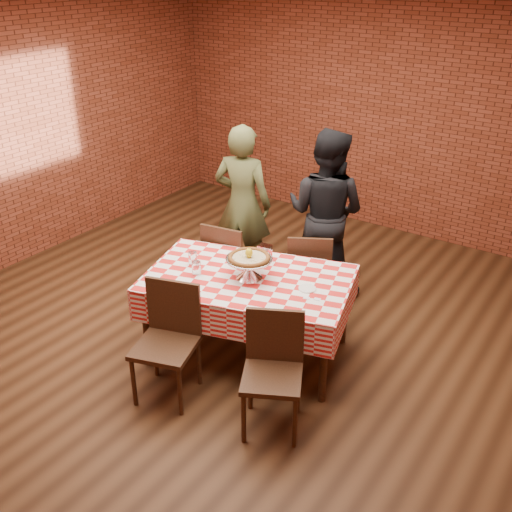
% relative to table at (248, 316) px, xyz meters
% --- Properties ---
extents(ground, '(6.00, 6.00, 0.00)m').
position_rel_table_xyz_m(ground, '(-0.40, 0.21, -0.38)').
color(ground, black).
rests_on(ground, ground).
extents(back_wall, '(5.50, 0.00, 5.50)m').
position_rel_table_xyz_m(back_wall, '(-0.40, 3.21, 1.08)').
color(back_wall, maroon).
rests_on(back_wall, ground).
extents(table, '(1.87, 1.42, 0.75)m').
position_rel_table_xyz_m(table, '(0.00, 0.00, 0.00)').
color(table, '#3F2413').
rests_on(table, ground).
extents(tablecloth, '(1.92, 1.46, 0.29)m').
position_rel_table_xyz_m(tablecloth, '(0.00, -0.00, 0.24)').
color(tablecloth, red).
rests_on(tablecloth, table).
extents(pizza_stand, '(0.50, 0.50, 0.17)m').
position_rel_table_xyz_m(pizza_stand, '(0.01, 0.00, 0.47)').
color(pizza_stand, silver).
rests_on(pizza_stand, tablecloth).
extents(pizza, '(0.43, 0.43, 0.03)m').
position_rel_table_xyz_m(pizza, '(0.01, 0.00, 0.56)').
color(pizza, '#C7B98F').
rests_on(pizza, pizza_stand).
extents(lemon, '(0.08, 0.08, 0.08)m').
position_rel_table_xyz_m(lemon, '(0.01, 0.00, 0.61)').
color(lemon, yellow).
rests_on(lemon, pizza).
extents(water_glass_left, '(0.09, 0.09, 0.12)m').
position_rel_table_xyz_m(water_glass_left, '(-0.38, -0.20, 0.44)').
color(water_glass_left, white).
rests_on(water_glass_left, tablecloth).
extents(water_glass_right, '(0.09, 0.09, 0.12)m').
position_rel_table_xyz_m(water_glass_right, '(-0.52, -0.08, 0.44)').
color(water_glass_right, white).
rests_on(water_glass_right, tablecloth).
extents(side_plate, '(0.17, 0.17, 0.01)m').
position_rel_table_xyz_m(side_plate, '(0.50, 0.10, 0.39)').
color(side_plate, white).
rests_on(side_plate, tablecloth).
extents(sweetener_packet_a, '(0.06, 0.05, 0.00)m').
position_rel_table_xyz_m(sweetener_packet_a, '(0.57, -0.02, 0.39)').
color(sweetener_packet_a, white).
rests_on(sweetener_packet_a, tablecloth).
extents(sweetener_packet_b, '(0.06, 0.04, 0.00)m').
position_rel_table_xyz_m(sweetener_packet_b, '(0.65, 0.01, 0.39)').
color(sweetener_packet_b, white).
rests_on(sweetener_packet_b, tablecloth).
extents(condiment_caddy, '(0.11, 0.09, 0.15)m').
position_rel_table_xyz_m(condiment_caddy, '(-0.05, 0.32, 0.46)').
color(condiment_caddy, silver).
rests_on(condiment_caddy, tablecloth).
extents(chair_near_left, '(0.56, 0.56, 0.93)m').
position_rel_table_xyz_m(chair_near_left, '(-0.21, -0.81, 0.09)').
color(chair_near_left, '#3F2413').
rests_on(chair_near_left, ground).
extents(chair_near_right, '(0.57, 0.57, 0.90)m').
position_rel_table_xyz_m(chair_near_right, '(0.67, -0.66, 0.08)').
color(chair_near_right, '#3F2413').
rests_on(chair_near_right, ground).
extents(chair_far_left, '(0.49, 0.49, 0.91)m').
position_rel_table_xyz_m(chair_far_left, '(-0.61, 0.59, 0.08)').
color(chair_far_left, '#3F2413').
rests_on(chair_far_left, ground).
extents(chair_far_right, '(0.55, 0.55, 0.88)m').
position_rel_table_xyz_m(chair_far_right, '(0.09, 0.87, 0.07)').
color(chair_far_right, '#3F2413').
rests_on(chair_far_right, ground).
extents(diner_olive, '(0.69, 0.53, 1.67)m').
position_rel_table_xyz_m(diner_olive, '(-0.86, 1.13, 0.46)').
color(diner_olive, '#4C522C').
rests_on(diner_olive, ground).
extents(diner_black, '(0.86, 0.69, 1.70)m').
position_rel_table_xyz_m(diner_black, '(-0.02, 1.37, 0.47)').
color(diner_black, black).
rests_on(diner_black, ground).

